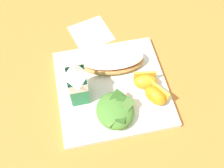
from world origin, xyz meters
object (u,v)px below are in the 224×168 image
object	(u,v)px
white_plate	(112,88)
milk_carton	(77,83)
orange_wedge_front	(156,95)
orange_wedge_middle	(146,81)
green_salad_pile	(115,110)
cheesy_pizza_bread	(112,61)
paper_napkin	(91,33)

from	to	relation	value
white_plate	milk_carton	xyz separation A→B (m)	(-0.01, 0.09, 0.07)
orange_wedge_front	orange_wedge_middle	bearing A→B (deg)	16.81
green_salad_pile	milk_carton	xyz separation A→B (m)	(0.07, 0.08, 0.04)
cheesy_pizza_bread	orange_wedge_middle	xyz separation A→B (m)	(-0.08, -0.07, 0.00)
cheesy_pizza_bread	paper_napkin	bearing A→B (deg)	14.54
cheesy_pizza_bread	milk_carton	xyz separation A→B (m)	(-0.07, 0.10, 0.04)
orange_wedge_middle	white_plate	bearing A→B (deg)	79.32
orange_wedge_middle	orange_wedge_front	bearing A→B (deg)	-163.19
green_salad_pile	orange_wedge_front	bearing A→B (deg)	-79.20
white_plate	green_salad_pile	xyz separation A→B (m)	(-0.08, 0.01, 0.03)
orange_wedge_middle	paper_napkin	distance (m)	0.25
orange_wedge_front	green_salad_pile	bearing A→B (deg)	100.80
milk_carton	orange_wedge_front	xyz separation A→B (m)	(-0.05, -0.18, -0.04)
cheesy_pizza_bread	paper_napkin	xyz separation A→B (m)	(0.14, 0.04, -0.03)
orange_wedge_front	paper_napkin	bearing A→B (deg)	24.10
green_salad_pile	cheesy_pizza_bread	bearing A→B (deg)	-9.38
green_salad_pile	orange_wedge_front	xyz separation A→B (m)	(0.02, -0.11, -0.00)
green_salad_pile	milk_carton	world-z (taller)	milk_carton
cheesy_pizza_bread	orange_wedge_front	size ratio (longest dim) A/B	2.52
cheesy_pizza_bread	orange_wedge_front	distance (m)	0.15
green_salad_pile	orange_wedge_middle	world-z (taller)	green_salad_pile
white_plate	cheesy_pizza_bread	world-z (taller)	cheesy_pizza_bread
cheesy_pizza_bread	orange_wedge_front	world-z (taller)	orange_wedge_front
green_salad_pile	paper_napkin	bearing A→B (deg)	2.51
orange_wedge_front	paper_napkin	xyz separation A→B (m)	(0.26, 0.12, -0.03)
green_salad_pile	orange_wedge_middle	distance (m)	0.11
white_plate	paper_napkin	world-z (taller)	white_plate
orange_wedge_front	orange_wedge_middle	size ratio (longest dim) A/B	1.08
cheesy_pizza_bread	paper_napkin	size ratio (longest dim) A/B	1.60
milk_carton	orange_wedge_front	distance (m)	0.19
cheesy_pizza_bread	green_salad_pile	distance (m)	0.15
green_salad_pile	orange_wedge_middle	xyz separation A→B (m)	(0.06, -0.09, -0.00)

